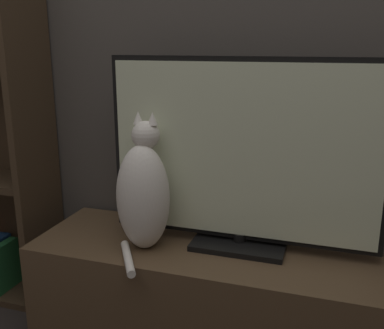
# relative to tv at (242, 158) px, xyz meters

# --- Properties ---
(tv_stand) EXTENTS (1.25, 0.45, 0.42)m
(tv_stand) POSITION_rel_tv_xyz_m (-0.13, -0.05, -0.54)
(tv_stand) COLOR brown
(tv_stand) RESTS_ON ground_plane
(tv) EXTENTS (0.97, 0.20, 0.68)m
(tv) POSITION_rel_tv_xyz_m (0.00, 0.00, 0.00)
(tv) COLOR black
(tv) RESTS_ON tv_stand
(cat) EXTENTS (0.20, 0.32, 0.49)m
(cat) POSITION_rel_tv_xyz_m (-0.33, -0.11, -0.13)
(cat) COLOR silver
(cat) RESTS_ON tv_stand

